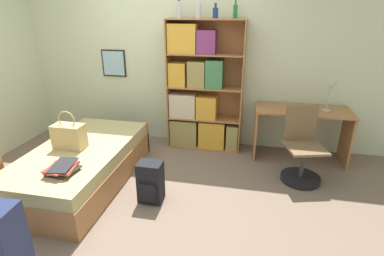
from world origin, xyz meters
name	(u,v)px	position (x,y,z in m)	size (l,w,h in m)	color
ground_plane	(134,187)	(0.00, 0.00, 0.00)	(14.00, 14.00, 0.00)	#756051
wall_back	(166,59)	(0.00, 1.54, 1.30)	(10.00, 0.09, 2.60)	beige
bed	(83,164)	(-0.65, 0.02, 0.23)	(1.04, 1.95, 0.46)	#A36B3D
handbag	(69,136)	(-0.75, -0.01, 0.61)	(0.36, 0.20, 0.46)	tan
book_stack_on_bed	(63,169)	(-0.50, -0.55, 0.50)	(0.31, 0.36, 0.08)	beige
bookcase	(199,94)	(0.55, 1.32, 0.84)	(1.09, 0.33, 1.88)	#A36B3D
bottle_green	(179,11)	(0.26, 1.35, 1.97)	(0.07, 0.07, 0.24)	#B7BCC1
bottle_brown	(198,10)	(0.53, 1.35, 1.99)	(0.07, 0.07, 0.28)	#B7BCC1
bottle_clear	(215,12)	(0.77, 1.31, 1.96)	(0.07, 0.07, 0.19)	navy
bottle_blue	(235,11)	(1.02, 1.35, 1.98)	(0.06, 0.06, 0.24)	#1E6B2D
desk	(301,124)	(2.02, 1.22, 0.52)	(1.26, 0.55, 0.73)	#A36B3D
desk_lamp	(332,89)	(2.33, 1.19, 1.04)	(0.16, 0.11, 0.45)	#ADA89E
desk_chair	(301,158)	(1.97, 0.62, 0.29)	(0.54, 0.54, 0.92)	black
backpack	(151,182)	(0.30, -0.20, 0.23)	(0.26, 0.23, 0.47)	black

